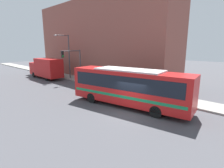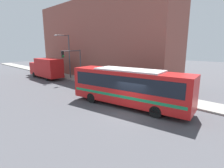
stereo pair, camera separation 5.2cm
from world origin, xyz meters
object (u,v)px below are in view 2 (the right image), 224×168
(city_bus, at_px, (128,85))
(street_lamp, at_px, (67,53))
(traffic_light_pole, at_px, (74,60))
(parking_meter, at_px, (93,78))
(delivery_truck, at_px, (46,68))
(fire_hydrant, at_px, (137,90))

(city_bus, xyz_separation_m, street_lamp, (3.85, 15.85, 2.39))
(traffic_light_pole, xyz_separation_m, parking_meter, (1.04, -3.02, -2.46))
(delivery_truck, bearing_deg, traffic_light_pole, -77.94)
(delivery_truck, height_order, parking_meter, delivery_truck)
(fire_hydrant, bearing_deg, city_bus, -154.69)
(fire_hydrant, relative_size, street_lamp, 0.10)
(fire_hydrant, bearing_deg, street_lamp, 90.41)
(parking_meter, bearing_deg, delivery_truck, 104.39)
(delivery_truck, bearing_deg, street_lamp, -53.94)
(traffic_light_pole, xyz_separation_m, street_lamp, (0.94, 3.14, 0.92))
(delivery_truck, relative_size, traffic_light_pole, 1.70)
(city_bus, height_order, street_lamp, street_lamp)
(city_bus, xyz_separation_m, delivery_truck, (1.56, 18.99, -0.14))
(parking_meter, bearing_deg, street_lamp, 90.92)
(delivery_truck, bearing_deg, parking_meter, -75.61)
(delivery_truck, distance_m, fire_hydrant, 17.34)
(traffic_light_pole, bearing_deg, delivery_truck, 102.06)
(parking_meter, relative_size, street_lamp, 0.17)
(fire_hydrant, xyz_separation_m, street_lamp, (-0.10, 13.99, 3.83))
(delivery_truck, bearing_deg, city_bus, -94.70)
(city_bus, relative_size, traffic_light_pole, 2.40)
(traffic_light_pole, height_order, parking_meter, traffic_light_pole)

